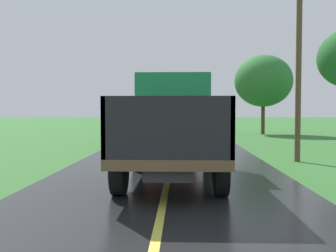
{
  "coord_description": "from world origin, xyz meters",
  "views": [
    {
      "loc": [
        0.34,
        1.48,
        1.83
      ],
      "look_at": [
        -0.02,
        11.73,
        1.4
      ],
      "focal_mm": 39.8,
      "sensor_mm": 36.0,
      "label": 1
    }
  ],
  "objects_px": {
    "utility_pole_roadside": "(299,64)",
    "roadside_tree_mid_right": "(263,81)",
    "banana_truck_far": "(172,117)",
    "banana_truck_near": "(173,124)"
  },
  "relations": [
    {
      "from": "utility_pole_roadside",
      "to": "roadside_tree_mid_right",
      "type": "relative_size",
      "value": 1.05
    },
    {
      "from": "roadside_tree_mid_right",
      "to": "utility_pole_roadside",
      "type": "bearing_deg",
      "value": -97.88
    },
    {
      "from": "roadside_tree_mid_right",
      "to": "banana_truck_far",
      "type": "bearing_deg",
      "value": -126.62
    },
    {
      "from": "banana_truck_near",
      "to": "banana_truck_far",
      "type": "xyz_separation_m",
      "value": [
        -0.26,
        9.56,
        0.01
      ]
    },
    {
      "from": "banana_truck_near",
      "to": "roadside_tree_mid_right",
      "type": "distance_m",
      "value": 19.95
    },
    {
      "from": "banana_truck_near",
      "to": "roadside_tree_mid_right",
      "type": "bearing_deg",
      "value": 70.79
    },
    {
      "from": "banana_truck_near",
      "to": "roadside_tree_mid_right",
      "type": "height_order",
      "value": "roadside_tree_mid_right"
    },
    {
      "from": "banana_truck_near",
      "to": "utility_pole_roadside",
      "type": "xyz_separation_m",
      "value": [
        4.39,
        3.34,
        1.99
      ]
    },
    {
      "from": "utility_pole_roadside",
      "to": "banana_truck_far",
      "type": "bearing_deg",
      "value": 126.78
    },
    {
      "from": "utility_pole_roadside",
      "to": "roadside_tree_mid_right",
      "type": "xyz_separation_m",
      "value": [
        2.12,
        15.34,
        0.61
      ]
    }
  ]
}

